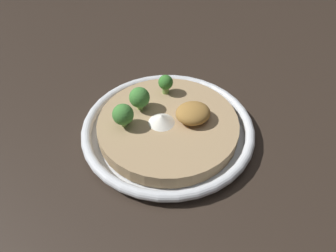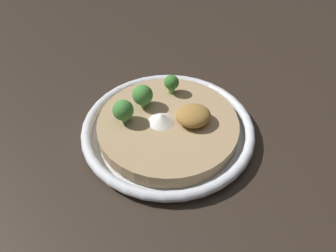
% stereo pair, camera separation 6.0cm
% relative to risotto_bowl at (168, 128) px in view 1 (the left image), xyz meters
% --- Properties ---
extents(ground_plane, '(6.00, 6.00, 0.00)m').
position_rel_risotto_bowl_xyz_m(ground_plane, '(0.00, 0.00, -0.02)').
color(ground_plane, '#2D231C').
extents(risotto_bowl, '(0.32, 0.32, 0.03)m').
position_rel_risotto_bowl_xyz_m(risotto_bowl, '(0.00, 0.00, 0.00)').
color(risotto_bowl, silver).
rests_on(risotto_bowl, ground_plane).
extents(cheese_sprinkle, '(0.05, 0.05, 0.02)m').
position_rel_risotto_bowl_xyz_m(cheese_sprinkle, '(-0.01, -0.00, 0.03)').
color(cheese_sprinkle, white).
rests_on(cheese_sprinkle, risotto_bowl).
extents(crispy_onion_garnish, '(0.06, 0.06, 0.03)m').
position_rel_risotto_bowl_xyz_m(crispy_onion_garnish, '(0.04, -0.01, 0.03)').
color(crispy_onion_garnish, '#A37538').
rests_on(crispy_onion_garnish, risotto_bowl).
extents(broccoli_back_right, '(0.03, 0.03, 0.04)m').
position_rel_risotto_bowl_xyz_m(broccoli_back_right, '(0.02, 0.08, 0.04)').
color(broccoli_back_right, '#759E4C').
rests_on(broccoli_back_right, risotto_bowl).
extents(broccoli_back, '(0.04, 0.04, 0.05)m').
position_rel_risotto_bowl_xyz_m(broccoli_back, '(-0.04, 0.05, 0.04)').
color(broccoli_back, '#759E4C').
rests_on(broccoli_back, risotto_bowl).
extents(broccoli_back_left, '(0.04, 0.04, 0.04)m').
position_rel_risotto_bowl_xyz_m(broccoli_back_left, '(-0.08, 0.01, 0.04)').
color(broccoli_back_left, '#84A856').
rests_on(broccoli_back_left, risotto_bowl).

